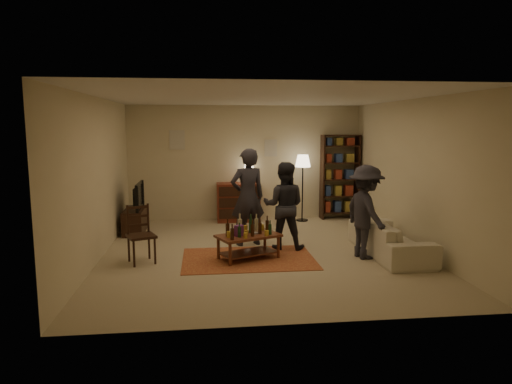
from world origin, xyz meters
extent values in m
plane|color=#C6B793|center=(0.00, 0.00, 0.00)|extent=(6.00, 6.00, 0.00)
plane|color=beige|center=(0.00, 3.00, 1.35)|extent=(5.50, 0.00, 5.50)
plane|color=beige|center=(-2.75, 0.00, 1.35)|extent=(0.00, 6.00, 6.00)
plane|color=beige|center=(2.75, 0.00, 1.35)|extent=(0.00, 6.00, 6.00)
plane|color=beige|center=(0.00, -3.00, 1.35)|extent=(5.50, 0.00, 5.50)
plane|color=white|center=(0.00, 0.00, 2.70)|extent=(6.00, 6.00, 0.00)
cube|color=beige|center=(-1.60, 2.98, 1.90)|extent=(0.35, 0.03, 0.45)
cube|color=beige|center=(0.60, 2.98, 1.70)|extent=(0.30, 0.03, 0.40)
cube|color=maroon|center=(-0.27, -0.40, 0.01)|extent=(2.20, 1.50, 0.01)
cube|color=brown|center=(-0.27, -0.40, 0.40)|extent=(1.17, 0.92, 0.04)
cube|color=brown|center=(-0.27, -0.40, 0.11)|extent=(1.03, 0.79, 0.02)
cylinder|color=brown|center=(-0.60, -0.78, 0.19)|extent=(0.05, 0.05, 0.38)
cylinder|color=brown|center=(0.23, -0.42, 0.19)|extent=(0.05, 0.05, 0.38)
cylinder|color=brown|center=(-0.77, -0.37, 0.19)|extent=(0.05, 0.05, 0.38)
cylinder|color=brown|center=(0.06, -0.02, 0.19)|extent=(0.05, 0.05, 0.38)
cylinder|color=gold|center=(-0.61, -0.55, 0.47)|extent=(0.07, 0.07, 0.10)
cylinder|color=gold|center=(-0.34, -0.64, 0.47)|extent=(0.07, 0.07, 0.09)
cylinder|color=gold|center=(-0.30, -0.17, 0.48)|extent=(0.07, 0.07, 0.11)
cylinder|color=gold|center=(0.02, -0.51, 0.47)|extent=(0.07, 0.07, 0.09)
cylinder|color=gold|center=(0.00, -0.09, 0.47)|extent=(0.07, 0.07, 0.10)
cylinder|color=gold|center=(-0.31, -0.42, 0.46)|extent=(0.06, 0.06, 0.08)
cube|color=#753592|center=(-0.44, -0.45, 0.51)|extent=(0.16, 0.16, 0.18)
cylinder|color=gray|center=(-0.15, -0.37, 0.43)|extent=(0.12, 0.12, 0.03)
cube|color=black|center=(-2.02, -0.41, 0.45)|extent=(0.55, 0.55, 0.04)
cylinder|color=black|center=(-2.12, -0.63, 0.22)|extent=(0.04, 0.04, 0.44)
cylinder|color=black|center=(-1.80, -0.50, 0.22)|extent=(0.04, 0.04, 0.44)
cylinder|color=black|center=(-2.24, -0.32, 0.22)|extent=(0.04, 0.04, 0.44)
cylinder|color=black|center=(-1.93, -0.19, 0.22)|extent=(0.04, 0.04, 0.44)
cube|color=black|center=(-2.09, -0.25, 0.72)|extent=(0.32, 0.16, 0.50)
cube|color=black|center=(-2.45, 1.80, 0.25)|extent=(0.40, 1.00, 0.50)
imported|color=black|center=(-2.43, 1.80, 0.78)|extent=(0.13, 0.97, 0.56)
cube|color=maroon|center=(-0.20, 2.72, 0.45)|extent=(1.00, 0.48, 0.90)
cube|color=black|center=(-0.20, 2.47, 0.22)|extent=(0.92, 0.02, 0.22)
cube|color=black|center=(-0.20, 2.47, 0.48)|extent=(0.92, 0.02, 0.22)
cube|color=black|center=(-0.20, 2.47, 0.74)|extent=(0.92, 0.02, 0.22)
cylinder|color=black|center=(0.05, 2.72, 0.92)|extent=(0.12, 0.12, 0.04)
cylinder|color=black|center=(0.05, 2.72, 1.05)|extent=(0.02, 0.02, 0.22)
cone|color=#FFE5B2|center=(0.05, 2.72, 1.26)|extent=(0.26, 0.26, 0.20)
cube|color=black|center=(1.82, 2.78, 1.00)|extent=(0.04, 0.34, 2.00)
cube|color=black|center=(2.68, 2.78, 1.00)|extent=(0.04, 0.34, 2.00)
cube|color=black|center=(2.25, 2.78, 0.15)|extent=(0.90, 0.34, 0.03)
cube|color=black|center=(2.25, 2.78, 0.55)|extent=(0.90, 0.34, 0.03)
cube|color=black|center=(2.25, 2.78, 0.95)|extent=(0.90, 0.34, 0.03)
cube|color=black|center=(2.25, 2.78, 1.35)|extent=(0.90, 0.34, 0.03)
cube|color=black|center=(2.25, 2.78, 1.75)|extent=(0.90, 0.34, 0.03)
cube|color=black|center=(2.25, 2.78, 2.00)|extent=(0.90, 0.34, 0.03)
cube|color=maroon|center=(1.95, 2.78, 0.29)|extent=(0.12, 0.22, 0.26)
cube|color=navy|center=(2.20, 2.78, 0.29)|extent=(0.15, 0.22, 0.26)
cube|color=olive|center=(2.47, 2.78, 0.29)|extent=(0.18, 0.22, 0.26)
cube|color=navy|center=(1.95, 2.78, 0.69)|extent=(0.12, 0.22, 0.24)
cube|color=olive|center=(2.20, 2.78, 0.69)|extent=(0.15, 0.22, 0.24)
cube|color=maroon|center=(2.47, 2.78, 0.69)|extent=(0.18, 0.22, 0.24)
cube|color=olive|center=(1.95, 2.78, 1.07)|extent=(0.12, 0.22, 0.22)
cube|color=maroon|center=(2.20, 2.78, 1.07)|extent=(0.15, 0.22, 0.22)
cube|color=navy|center=(2.47, 2.78, 1.07)|extent=(0.18, 0.22, 0.22)
cube|color=maroon|center=(1.95, 2.78, 1.47)|extent=(0.12, 0.22, 0.20)
cube|color=navy|center=(2.20, 2.78, 1.47)|extent=(0.15, 0.22, 0.20)
cube|color=olive|center=(2.47, 2.78, 1.47)|extent=(0.18, 0.22, 0.20)
cube|color=navy|center=(1.95, 2.78, 1.85)|extent=(0.12, 0.22, 0.18)
cube|color=olive|center=(2.20, 2.78, 1.85)|extent=(0.15, 0.22, 0.18)
cube|color=maroon|center=(2.47, 2.78, 1.85)|extent=(0.18, 0.22, 0.18)
cylinder|color=black|center=(1.30, 2.57, 0.01)|extent=(0.28, 0.28, 0.03)
cylinder|color=black|center=(1.30, 2.57, 0.69)|extent=(0.03, 0.03, 1.37)
cone|color=#FFE5B2|center=(1.30, 2.57, 1.42)|extent=(0.36, 0.36, 0.28)
imported|color=beige|center=(2.20, -0.40, 0.30)|extent=(0.81, 2.08, 0.61)
imported|color=#28272F|center=(-0.19, 0.54, 0.91)|extent=(0.75, 0.58, 1.82)
imported|color=#25262C|center=(0.44, 0.21, 0.79)|extent=(0.90, 0.79, 1.58)
imported|color=#292831|center=(1.70, -0.54, 0.79)|extent=(0.78, 1.12, 1.58)
camera|label=1|loc=(-1.00, -7.80, 2.22)|focal=32.00mm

